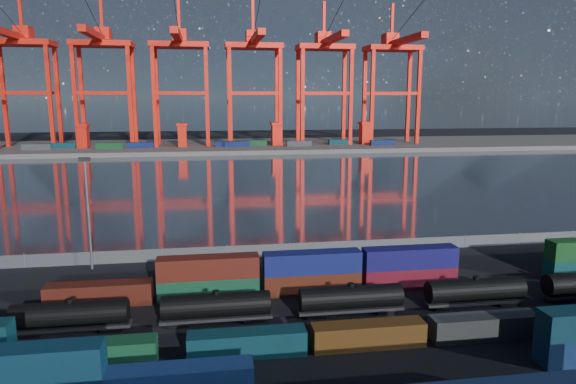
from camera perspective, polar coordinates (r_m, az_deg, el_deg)
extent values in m
plane|color=black|center=(57.39, 4.71, -15.36)|extent=(700.00, 700.00, 0.00)
plane|color=#2B333E|center=(157.68, -4.13, 1.30)|extent=(700.00, 700.00, 0.00)
cube|color=#514F4C|center=(261.60, -6.00, 5.11)|extent=(700.00, 70.00, 2.00)
cone|color=#1E2630|center=(1761.50, -29.25, 15.17)|extent=(1000.00, 1000.00, 420.00)
cone|color=#1E2630|center=(1677.41, -15.84, 18.10)|extent=(1100.00, 1100.00, 520.00)
cone|color=#1E2630|center=(1676.40, -1.43, 17.44)|extent=(1040.00, 1040.00, 460.00)
cone|color=#1E2630|center=(1767.86, 12.05, 15.55)|extent=(960.00, 960.00, 380.00)
cone|color=#1E2630|center=(1914.38, 22.13, 13.42)|extent=(840.00, 840.00, 300.00)
cube|color=#0D2E43|center=(48.17, -27.29, -16.55)|extent=(12.33, 2.51, 2.67)
cube|color=navy|center=(47.09, -11.87, -19.88)|extent=(12.33, 2.51, 2.67)
cube|color=#134A2A|center=(53.58, -20.77, -16.51)|extent=(11.60, 2.36, 2.51)
cube|color=#0B333B|center=(52.47, -4.57, -16.42)|extent=(11.60, 2.36, 2.51)
cube|color=#502F10|center=(54.60, 8.91, -15.40)|extent=(11.60, 2.36, 2.51)
cube|color=#373A3C|center=(59.41, 20.95, -13.78)|extent=(11.60, 2.36, 2.51)
cube|color=#501910|center=(67.82, -20.23, -10.58)|extent=(12.62, 2.57, 2.73)
cube|color=#144C2E|center=(66.40, -8.79, -10.49)|extent=(12.62, 2.57, 2.73)
cube|color=#5E1D12|center=(65.48, -8.86, -8.25)|extent=(12.62, 2.57, 2.73)
cube|color=#541E10|center=(67.59, 2.68, -9.99)|extent=(12.62, 2.57, 2.73)
cube|color=navy|center=(66.69, 2.70, -7.79)|extent=(12.62, 2.57, 2.73)
cube|color=maroon|center=(71.26, 13.29, -9.17)|extent=(12.62, 2.57, 2.73)
cube|color=navy|center=(70.40, 13.39, -7.08)|extent=(12.62, 2.57, 2.73)
cylinder|color=black|center=(61.11, -23.02, -12.35)|extent=(12.02, 2.68, 2.68)
cylinder|color=black|center=(60.57, -23.12, -11.06)|extent=(0.74, 0.74, 0.46)
cube|color=black|center=(61.67, -22.92, -13.63)|extent=(12.49, 1.85, 0.37)
cube|color=black|center=(62.98, -26.67, -13.79)|extent=(2.31, 1.66, 0.55)
cube|color=black|center=(60.93, -18.99, -14.04)|extent=(2.31, 1.66, 0.55)
cylinder|color=black|center=(59.17, -7.98, -12.34)|extent=(12.02, 2.68, 2.68)
cylinder|color=black|center=(58.62, -8.01, -11.01)|extent=(0.74, 0.74, 0.46)
cube|color=black|center=(59.76, -7.94, -13.65)|extent=(12.49, 1.85, 0.37)
cube|color=black|center=(60.04, -12.03, -14.06)|extent=(2.31, 1.66, 0.55)
cube|color=black|center=(60.07, -3.84, -13.83)|extent=(2.31, 1.66, 0.55)
cylinder|color=black|center=(61.23, 6.99, -11.52)|extent=(12.02, 2.68, 2.68)
cylinder|color=black|center=(60.70, 7.02, -10.22)|extent=(0.74, 0.74, 0.46)
cube|color=black|center=(61.80, 6.96, -12.79)|extent=(12.49, 1.85, 0.37)
cube|color=black|center=(61.02, 3.08, -13.42)|extent=(2.31, 1.66, 0.55)
cube|color=black|center=(63.13, 10.68, -12.75)|extent=(2.31, 1.66, 0.55)
cylinder|color=black|center=(66.91, 20.09, -10.16)|extent=(12.02, 2.68, 2.68)
cylinder|color=black|center=(66.42, 20.17, -8.96)|extent=(0.74, 0.74, 0.46)
cube|color=black|center=(67.43, 20.01, -11.34)|extent=(12.49, 1.85, 0.37)
cube|color=black|center=(65.75, 16.73, -12.06)|extent=(2.31, 1.66, 0.55)
cube|color=black|center=(69.59, 23.06, -11.19)|extent=(2.31, 1.66, 0.55)
cube|color=black|center=(73.50, 27.90, -10.43)|extent=(2.31, 1.66, 0.55)
cube|color=#595B5E|center=(82.71, 0.21, -6.39)|extent=(160.00, 0.06, 2.00)
cylinder|color=slate|center=(86.33, -27.24, -6.79)|extent=(0.12, 0.12, 2.20)
cylinder|color=slate|center=(83.66, -20.69, -6.82)|extent=(0.12, 0.12, 2.20)
cylinder|color=slate|center=(82.12, -13.81, -6.75)|extent=(0.12, 0.12, 2.20)
cylinder|color=slate|center=(81.79, -6.77, -6.59)|extent=(0.12, 0.12, 2.20)
cylinder|color=slate|center=(82.68, 0.21, -6.33)|extent=(0.12, 0.12, 2.20)
cylinder|color=slate|center=(84.74, 6.94, -5.99)|extent=(0.12, 0.12, 2.20)
cylinder|color=slate|center=(87.90, 13.26, -5.59)|extent=(0.12, 0.12, 2.20)
cylinder|color=slate|center=(92.05, 19.07, -5.17)|extent=(0.12, 0.12, 2.20)
cylinder|color=slate|center=(97.05, 24.33, -4.74)|extent=(0.12, 0.12, 2.20)
cylinder|color=slate|center=(102.78, 29.03, -4.32)|extent=(0.12, 0.12, 2.20)
cylinder|color=slate|center=(80.06, -21.30, -2.51)|extent=(0.36, 0.36, 16.00)
cube|color=black|center=(78.72, -21.69, 3.39)|extent=(1.60, 0.40, 0.60)
cube|color=red|center=(278.43, -29.01, 9.09)|extent=(1.76, 1.76, 49.37)
cube|color=red|center=(258.48, -24.93, 9.41)|extent=(1.76, 1.76, 49.37)
cube|color=red|center=(271.16, -24.16, 9.47)|extent=(1.76, 1.76, 49.37)
cube|color=red|center=(262.04, -27.54, 9.75)|extent=(24.14, 1.54, 1.54)
cube|color=red|center=(274.56, -26.66, 9.80)|extent=(24.14, 1.54, 1.54)
cube|color=red|center=(269.40, -27.49, 14.49)|extent=(27.43, 15.36, 2.41)
cube|color=red|center=(257.18, -28.49, 15.15)|extent=(3.29, 52.66, 2.74)
cube|color=red|center=(274.04, -27.28, 15.46)|extent=(6.58, 8.78, 5.49)
cube|color=red|center=(272.98, -27.58, 17.20)|extent=(1.32, 1.32, 17.55)
cylinder|color=black|center=(255.62, -28.84, 16.90)|extent=(0.26, 45.16, 14.90)
cube|color=red|center=(255.72, -22.56, 9.58)|extent=(1.76, 1.76, 49.37)
cube|color=red|center=(268.54, -21.89, 9.63)|extent=(1.76, 1.76, 49.37)
cube|color=red|center=(251.17, -17.13, 9.91)|extent=(1.76, 1.76, 49.37)
cube|color=red|center=(264.21, -16.72, 9.94)|extent=(1.76, 1.76, 49.37)
cube|color=red|center=(253.18, -19.90, 10.31)|extent=(24.14, 1.54, 1.54)
cube|color=red|center=(266.12, -19.36, 10.32)|extent=(24.14, 1.54, 1.54)
cube|color=red|center=(260.79, -19.93, 15.20)|extent=(27.43, 15.36, 2.41)
cube|color=red|center=(248.14, -20.56, 15.94)|extent=(3.29, 52.66, 2.74)
cube|color=red|center=(265.58, -19.81, 16.18)|extent=(6.58, 8.78, 5.49)
cube|color=red|center=(264.48, -20.02, 17.99)|extent=(1.32, 1.32, 17.55)
cylinder|color=black|center=(246.53, -20.81, 17.77)|extent=(0.26, 45.16, 14.90)
cube|color=red|center=(249.86, -14.63, 10.03)|extent=(1.76, 1.76, 49.37)
cube|color=red|center=(262.97, -14.34, 10.05)|extent=(1.76, 1.76, 49.37)
cube|color=red|center=(248.63, -9.00, 10.24)|extent=(1.76, 1.76, 49.37)
cube|color=red|center=(261.80, -8.99, 10.24)|extent=(1.76, 1.76, 49.37)
cube|color=red|center=(248.97, -11.84, 10.72)|extent=(24.14, 1.54, 1.54)
cube|color=red|center=(262.12, -11.69, 10.69)|extent=(24.14, 1.54, 1.54)
cube|color=red|center=(256.70, -11.95, 15.67)|extent=(27.43, 15.36, 2.41)
cube|color=red|center=(243.84, -12.15, 16.47)|extent=(3.29, 52.66, 2.74)
cube|color=red|center=(261.57, -11.94, 16.65)|extent=(6.58, 8.78, 5.49)
cube|color=red|center=(260.45, -12.04, 18.50)|extent=(1.32, 1.32, 17.55)
cylinder|color=black|center=(242.20, -12.26, 18.34)|extent=(0.26, 45.16, 14.90)
cube|color=red|center=(248.84, -6.46, 10.30)|extent=(1.76, 1.76, 49.37)
cube|color=red|center=(262.00, -6.58, 10.30)|extent=(1.76, 1.76, 49.37)
cube|color=red|center=(250.99, -0.85, 10.36)|extent=(1.76, 1.76, 49.37)
cube|color=red|center=(264.04, -1.25, 10.36)|extent=(1.76, 1.76, 49.37)
cube|color=red|center=(249.64, -3.65, 10.91)|extent=(24.14, 1.54, 1.54)
cube|color=red|center=(262.75, -3.91, 10.88)|extent=(24.14, 1.54, 1.54)
cube|color=red|center=(257.35, -3.84, 15.85)|extent=(27.43, 15.36, 2.41)
cube|color=red|center=(244.53, -3.57, 16.65)|extent=(3.29, 52.66, 2.74)
cube|color=red|center=(262.21, -3.94, 16.83)|extent=(6.58, 8.78, 5.49)
cube|color=red|center=(261.10, -3.92, 18.68)|extent=(1.32, 1.32, 17.55)
cylinder|color=black|center=(242.89, -3.54, 18.52)|extent=(0.26, 45.16, 14.90)
cube|color=red|center=(252.71, 1.63, 10.36)|extent=(1.76, 1.76, 49.37)
cube|color=red|center=(265.67, 1.11, 10.37)|extent=(1.76, 1.76, 49.37)
cube|color=red|center=(258.12, 6.99, 10.29)|extent=(1.76, 1.76, 49.37)
cube|color=red|center=(270.83, 6.23, 10.31)|extent=(1.76, 1.76, 49.37)
cube|color=red|center=(255.15, 4.35, 10.89)|extent=(24.14, 1.54, 1.54)
cube|color=red|center=(268.00, 3.70, 10.87)|extent=(24.14, 1.54, 1.54)
cube|color=red|center=(262.70, 4.08, 15.73)|extent=(27.43, 15.36, 2.41)
cube|color=red|center=(250.16, 4.78, 16.50)|extent=(3.29, 52.66, 2.74)
cube|color=red|center=(267.47, 3.88, 16.70)|extent=(6.58, 8.78, 5.49)
cube|color=red|center=(266.37, 4.01, 18.51)|extent=(1.32, 1.32, 17.55)
cylinder|color=black|center=(248.55, 4.96, 18.32)|extent=(0.26, 45.16, 14.90)
cube|color=red|center=(261.25, 9.33, 10.23)|extent=(1.76, 1.76, 49.37)
cube|color=red|center=(273.81, 8.47, 10.26)|extent=(1.76, 1.76, 49.37)
cube|color=red|center=(269.64, 14.29, 10.05)|extent=(1.76, 1.76, 49.37)
cube|color=red|center=(281.83, 13.24, 10.10)|extent=(1.76, 1.76, 49.37)
cube|color=red|center=(265.21, 11.87, 10.68)|extent=(24.14, 1.54, 1.54)
cube|color=red|center=(277.59, 10.90, 10.69)|extent=(24.14, 1.54, 1.54)
cube|color=red|center=(272.48, 11.55, 15.36)|extent=(27.43, 15.36, 2.41)
cube|color=red|center=(260.41, 12.60, 16.05)|extent=(3.29, 52.66, 2.74)
cube|color=red|center=(277.08, 11.26, 16.31)|extent=(6.58, 8.78, 5.49)
cube|color=red|center=(276.03, 11.49, 18.05)|extent=(1.32, 1.32, 17.55)
cylinder|color=black|center=(258.87, 12.89, 17.79)|extent=(0.26, 45.16, 14.90)
cube|color=navy|center=(246.18, -5.68, 5.33)|extent=(12.00, 2.44, 2.60)
cube|color=navy|center=(256.14, 10.43, 5.40)|extent=(12.00, 2.44, 2.60)
cube|color=navy|center=(247.39, -6.70, 5.33)|extent=(12.00, 2.44, 2.60)
cube|color=#0C3842|center=(258.47, -23.78, 4.74)|extent=(12.00, 2.44, 2.60)
cube|color=#3F4244|center=(256.71, -26.20, 4.52)|extent=(12.00, 2.44, 2.60)
cube|color=#3F4244|center=(247.58, 1.26, 5.41)|extent=(12.00, 2.44, 2.60)
cube|color=#144C23|center=(249.54, -19.24, 4.87)|extent=(12.00, 2.44, 2.60)
cube|color=navy|center=(248.74, -16.10, 5.03)|extent=(12.00, 2.44, 2.60)
cube|color=#144C23|center=(251.56, -3.76, 5.47)|extent=(12.00, 2.44, 2.60)
cube|color=#0C3842|center=(258.21, 5.86, 5.56)|extent=(12.00, 2.44, 2.60)
cube|color=red|center=(257.41, -21.75, 5.69)|extent=(4.00, 6.00, 10.00)
cube|color=red|center=(257.09, -21.83, 6.91)|extent=(5.00, 7.00, 1.20)
cube|color=red|center=(251.18, -11.65, 6.11)|extent=(4.00, 6.00, 10.00)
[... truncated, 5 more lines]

